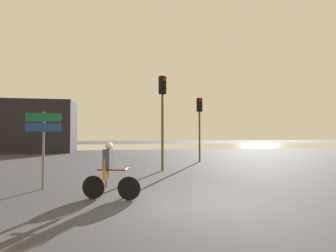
{
  "coord_description": "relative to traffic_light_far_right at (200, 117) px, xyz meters",
  "views": [
    {
      "loc": [
        -1.58,
        -6.58,
        1.87
      ],
      "look_at": [
        0.5,
        5.0,
        2.2
      ],
      "focal_mm": 28.0,
      "sensor_mm": 36.0,
      "label": 1
    }
  ],
  "objects": [
    {
      "name": "water_strip",
      "position": [
        -3.53,
        21.01,
        -2.93
      ],
      "size": [
        80.0,
        16.0,
        0.01
      ],
      "primitive_type": "cube",
      "color": "#9E937F",
      "rests_on": "ground"
    },
    {
      "name": "traffic_light_center",
      "position": [
        -3.06,
        -3.66,
        0.35
      ],
      "size": [
        0.4,
        0.42,
        4.75
      ],
      "rotation": [
        0.0,
        0.0,
        3.71
      ],
      "color": "#4C4719",
      "rests_on": "ground"
    },
    {
      "name": "cyclist",
      "position": [
        -5.44,
        -9.01,
        -2.11
      ],
      "size": [
        1.64,
        0.66,
        1.62
      ],
      "rotation": [
        0.0,
        0.0,
        -1.89
      ],
      "color": "black",
      "rests_on": "ground"
    },
    {
      "name": "ground_plane",
      "position": [
        -3.53,
        -10.06,
        -2.93
      ],
      "size": [
        120.0,
        120.0,
        0.0
      ],
      "primitive_type": "plane",
      "color": "#333338"
    },
    {
      "name": "traffic_light_far_right",
      "position": [
        0.0,
        0.0,
        0.0
      ],
      "size": [
        0.36,
        0.37,
        4.21
      ],
      "rotation": [
        0.0,
        0.0,
        3.31
      ],
      "color": "#4C4719",
      "rests_on": "ground"
    },
    {
      "name": "direction_sign_post",
      "position": [
        -7.68,
        -7.25,
        -1.14
      ],
      "size": [
        1.1,
        0.16,
        2.6
      ],
      "rotation": [
        0.0,
        0.0,
        3.23
      ],
      "color": "slate",
      "rests_on": "ground"
    }
  ]
}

